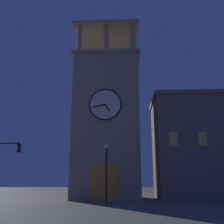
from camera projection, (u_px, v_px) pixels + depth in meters
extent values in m
plane|color=#56544F|center=(81.00, 200.00, 31.15)|extent=(200.00, 200.00, 0.00)
cube|color=gray|center=(107.00, 128.00, 36.48)|extent=(8.41, 8.91, 18.46)
cube|color=gray|center=(108.00, 66.00, 38.92)|extent=(9.01, 9.51, 0.40)
cylinder|color=gray|center=(133.00, 38.00, 35.59)|extent=(0.70, 0.70, 3.86)
cylinder|color=gray|center=(106.00, 39.00, 35.76)|extent=(0.70, 0.70, 3.86)
cylinder|color=gray|center=(80.00, 39.00, 35.92)|extent=(0.70, 0.70, 3.86)
cylinder|color=gray|center=(131.00, 63.00, 43.03)|extent=(0.70, 0.70, 3.86)
cylinder|color=gray|center=(109.00, 64.00, 43.19)|extent=(0.70, 0.70, 3.86)
cylinder|color=gray|center=(87.00, 64.00, 43.36)|extent=(0.70, 0.70, 3.86)
cube|color=gray|center=(108.00, 40.00, 40.03)|extent=(9.01, 9.51, 0.40)
cylinder|color=black|center=(108.00, 30.00, 40.45)|extent=(0.12, 0.12, 2.88)
cylinder|color=silver|center=(105.00, 104.00, 32.67)|extent=(3.85, 0.12, 3.85)
torus|color=black|center=(105.00, 104.00, 32.65)|extent=(4.01, 0.16, 4.01)
cube|color=black|center=(107.00, 108.00, 32.45)|extent=(0.67, 0.06, 0.96)
cube|color=black|center=(99.00, 106.00, 32.56)|extent=(1.62, 0.06, 0.48)
cube|color=orange|center=(105.00, 183.00, 30.36)|extent=(3.20, 0.24, 4.00)
cube|color=#E0B259|center=(203.00, 139.00, 32.13)|extent=(1.00, 0.12, 1.80)
cube|color=#E0B259|center=(173.00, 139.00, 32.29)|extent=(1.00, 0.12, 1.80)
cylinder|color=black|center=(3.00, 143.00, 23.09)|extent=(2.97, 0.12, 0.12)
cube|color=black|center=(19.00, 148.00, 22.91)|extent=(0.22, 0.30, 0.75)
sphere|color=#360505|center=(19.00, 145.00, 22.81)|extent=(0.16, 0.16, 0.16)
sphere|color=orange|center=(18.00, 147.00, 22.74)|extent=(0.16, 0.16, 0.16)
sphere|color=#063316|center=(18.00, 150.00, 22.68)|extent=(0.16, 0.16, 0.16)
cylinder|color=black|center=(106.00, 175.00, 25.66)|extent=(0.14, 0.14, 5.33)
sphere|color=#F9DB8C|center=(107.00, 146.00, 26.41)|extent=(0.44, 0.44, 0.44)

